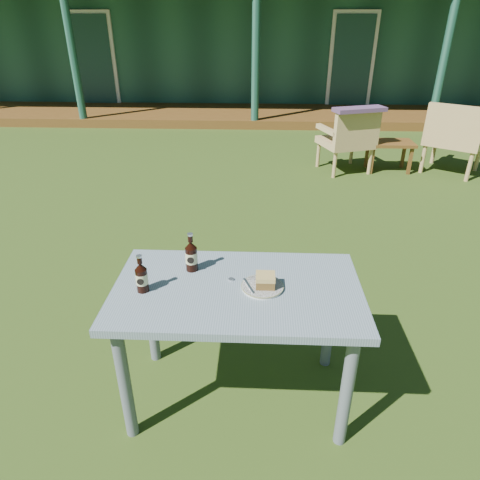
{
  "coord_description": "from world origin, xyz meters",
  "views": [
    {
      "loc": [
        0.09,
        -3.32,
        1.88
      ],
      "look_at": [
        0.0,
        -1.3,
        0.82
      ],
      "focal_mm": 32.0,
      "sensor_mm": 36.0,
      "label": 1
    }
  ],
  "objects_px": {
    "cola_bottle_near": "(191,256)",
    "side_table": "(390,146)",
    "armchair_left": "(349,138)",
    "plate": "(262,287)",
    "cola_bottle_far": "(142,277)",
    "armchair_right": "(455,135)",
    "cake_slice": "(265,280)",
    "cafe_table": "(237,304)"
  },
  "relations": [
    {
      "from": "cake_slice",
      "to": "cola_bottle_far",
      "type": "distance_m",
      "value": 0.58
    },
    {
      "from": "cola_bottle_far",
      "to": "side_table",
      "type": "xyz_separation_m",
      "value": [
        2.29,
        4.07,
        -0.46
      ]
    },
    {
      "from": "cafe_table",
      "to": "armchair_right",
      "type": "relative_size",
      "value": 1.31
    },
    {
      "from": "cola_bottle_far",
      "to": "side_table",
      "type": "distance_m",
      "value": 4.69
    },
    {
      "from": "cola_bottle_far",
      "to": "armchair_left",
      "type": "xyz_separation_m",
      "value": [
        1.72,
        3.97,
        -0.33
      ]
    },
    {
      "from": "plate",
      "to": "armchair_left",
      "type": "relative_size",
      "value": 0.24
    },
    {
      "from": "cola_bottle_near",
      "to": "side_table",
      "type": "bearing_deg",
      "value": 61.67
    },
    {
      "from": "plate",
      "to": "cake_slice",
      "type": "bearing_deg",
      "value": -6.52
    },
    {
      "from": "armchair_right",
      "to": "side_table",
      "type": "distance_m",
      "value": 0.8
    },
    {
      "from": "plate",
      "to": "armchair_left",
      "type": "height_order",
      "value": "armchair_left"
    },
    {
      "from": "armchair_right",
      "to": "armchair_left",
      "type": "bearing_deg",
      "value": -179.58
    },
    {
      "from": "armchair_left",
      "to": "side_table",
      "type": "distance_m",
      "value": 0.6
    },
    {
      "from": "plate",
      "to": "cola_bottle_near",
      "type": "xyz_separation_m",
      "value": [
        -0.36,
        0.15,
        0.08
      ]
    },
    {
      "from": "cola_bottle_far",
      "to": "armchair_right",
      "type": "xyz_separation_m",
      "value": [
        3.07,
        3.98,
        -0.28
      ]
    },
    {
      "from": "plate",
      "to": "cola_bottle_near",
      "type": "height_order",
      "value": "cola_bottle_near"
    },
    {
      "from": "armchair_left",
      "to": "plate",
      "type": "bearing_deg",
      "value": -106.32
    },
    {
      "from": "cafe_table",
      "to": "cola_bottle_far",
      "type": "distance_m",
      "value": 0.48
    },
    {
      "from": "plate",
      "to": "cola_bottle_near",
      "type": "bearing_deg",
      "value": 157.32
    },
    {
      "from": "cafe_table",
      "to": "cake_slice",
      "type": "distance_m",
      "value": 0.2
    },
    {
      "from": "armchair_left",
      "to": "armchair_right",
      "type": "xyz_separation_m",
      "value": [
        1.35,
        0.01,
        0.05
      ]
    },
    {
      "from": "cola_bottle_far",
      "to": "armchair_left",
      "type": "distance_m",
      "value": 4.34
    },
    {
      "from": "cola_bottle_far",
      "to": "cake_slice",
      "type": "bearing_deg",
      "value": 4.59
    },
    {
      "from": "cola_bottle_near",
      "to": "armchair_right",
      "type": "distance_m",
      "value": 4.75
    },
    {
      "from": "plate",
      "to": "cake_slice",
      "type": "xyz_separation_m",
      "value": [
        0.01,
        -0.0,
        0.04
      ]
    },
    {
      "from": "cola_bottle_far",
      "to": "armchair_right",
      "type": "height_order",
      "value": "armchair_right"
    },
    {
      "from": "cake_slice",
      "to": "armchair_right",
      "type": "distance_m",
      "value": 4.66
    },
    {
      "from": "plate",
      "to": "cola_bottle_far",
      "type": "bearing_deg",
      "value": -175.16
    },
    {
      "from": "cake_slice",
      "to": "armchair_right",
      "type": "xyz_separation_m",
      "value": [
        2.49,
        3.93,
        -0.25
      ]
    },
    {
      "from": "side_table",
      "to": "cafe_table",
      "type": "bearing_deg",
      "value": -114.65
    },
    {
      "from": "plate",
      "to": "armchair_right",
      "type": "relative_size",
      "value": 0.22
    },
    {
      "from": "cola_bottle_near",
      "to": "side_table",
      "type": "distance_m",
      "value": 4.42
    },
    {
      "from": "cafe_table",
      "to": "side_table",
      "type": "distance_m",
      "value": 4.43
    },
    {
      "from": "armchair_left",
      "to": "side_table",
      "type": "xyz_separation_m",
      "value": [
        0.57,
        0.1,
        -0.13
      ]
    },
    {
      "from": "cafe_table",
      "to": "armchair_left",
      "type": "height_order",
      "value": "armchair_left"
    },
    {
      "from": "cake_slice",
      "to": "cola_bottle_far",
      "type": "bearing_deg",
      "value": -175.41
    },
    {
      "from": "plate",
      "to": "side_table",
      "type": "xyz_separation_m",
      "value": [
        1.72,
        4.02,
        -0.39
      ]
    },
    {
      "from": "cafe_table",
      "to": "armchair_left",
      "type": "bearing_deg",
      "value": 72.05
    },
    {
      "from": "cafe_table",
      "to": "plate",
      "type": "distance_m",
      "value": 0.16
    },
    {
      "from": "cola_bottle_far",
      "to": "armchair_right",
      "type": "relative_size",
      "value": 0.21
    },
    {
      "from": "plate",
      "to": "armchair_right",
      "type": "height_order",
      "value": "armchair_right"
    },
    {
      "from": "plate",
      "to": "cola_bottle_far",
      "type": "height_order",
      "value": "cola_bottle_far"
    },
    {
      "from": "side_table",
      "to": "cake_slice",
      "type": "bearing_deg",
      "value": -113.04
    }
  ]
}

